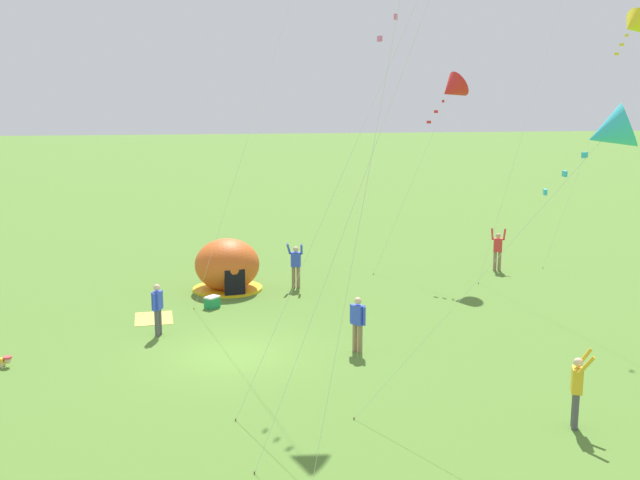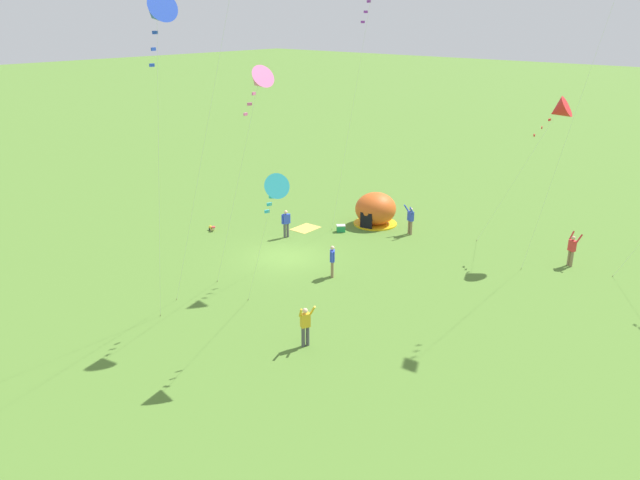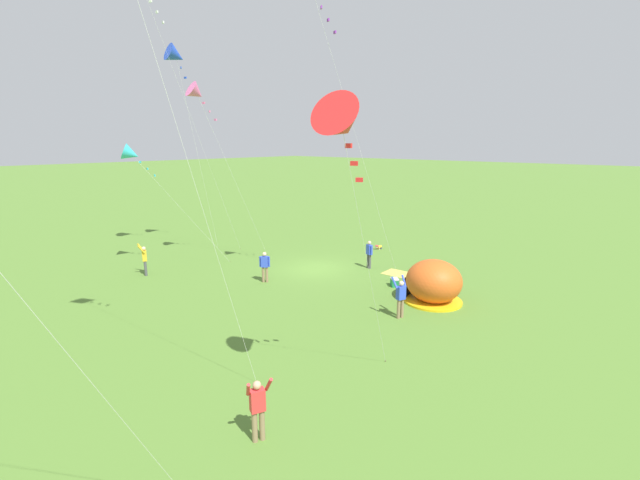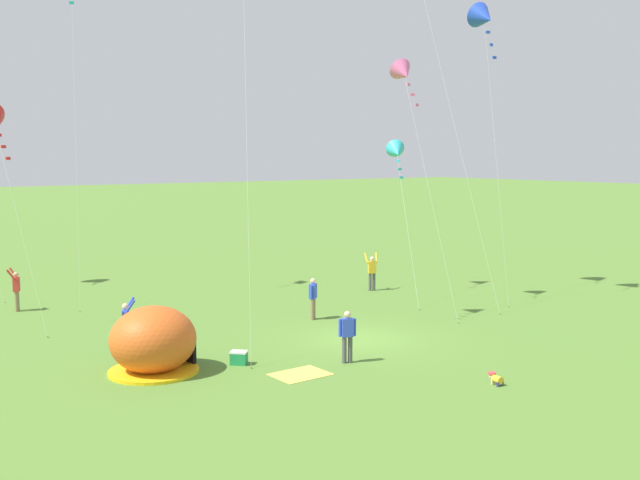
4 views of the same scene
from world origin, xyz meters
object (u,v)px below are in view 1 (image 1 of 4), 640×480
(person_strolling, at_px, (158,307))
(kite_red, at_px, (452,89))
(person_center_field, at_px, (296,264))
(person_flying_kite, at_px, (577,388))
(toddler_crawling, at_px, (2,361))
(kite_yellow, at_px, (633,25))
(cooler_box, at_px, (212,302))
(kite_cyan, at_px, (609,133))
(person_near_tent, at_px, (498,249))
(person_with_toddler, at_px, (358,321))
(popup_tent, at_px, (227,266))

(person_strolling, xyz_separation_m, kite_red, (-7.85, 12.74, 7.10))
(person_center_field, relative_size, person_flying_kite, 1.00)
(toddler_crawling, relative_size, kite_red, 0.06)
(person_strolling, relative_size, kite_yellow, 0.14)
(cooler_box, bearing_deg, person_flying_kite, 33.52)
(toddler_crawling, bearing_deg, kite_cyan, 59.96)
(person_near_tent, distance_m, person_strolling, 16.30)
(person_center_field, relative_size, person_strolling, 1.10)
(person_flying_kite, bearing_deg, person_with_toddler, -148.61)
(person_near_tent, relative_size, person_with_toddler, 1.10)
(kite_cyan, bearing_deg, cooler_box, -150.19)
(cooler_box, height_order, person_near_tent, person_near_tent)
(cooler_box, distance_m, person_center_field, 4.35)
(person_with_toddler, bearing_deg, toddler_crawling, -93.23)
(person_strolling, height_order, kite_red, kite_red)
(cooler_box, relative_size, kite_yellow, 0.05)
(kite_cyan, height_order, kite_yellow, kite_yellow)
(person_near_tent, xyz_separation_m, person_with_toddler, (9.63, -8.76, -0.03))
(popup_tent, xyz_separation_m, person_center_field, (0.17, 2.78, 0.00))
(toddler_crawling, bearing_deg, person_strolling, 116.76)
(popup_tent, height_order, person_center_field, popup_tent)
(person_flying_kite, relative_size, kite_cyan, 0.25)
(person_center_field, bearing_deg, person_flying_kite, 17.03)
(popup_tent, bearing_deg, person_flying_kite, 26.26)
(person_strolling, height_order, kite_yellow, kite_yellow)
(kite_yellow, bearing_deg, kite_cyan, -33.30)
(kite_yellow, bearing_deg, person_flying_kite, -34.17)
(person_flying_kite, bearing_deg, toddler_crawling, -115.55)
(person_with_toddler, bearing_deg, kite_red, 147.76)
(cooler_box, distance_m, kite_red, 14.26)
(person_center_field, distance_m, person_with_toddler, 8.25)
(toddler_crawling, relative_size, person_flying_kite, 0.29)
(person_with_toddler, bearing_deg, kite_cyan, 24.65)
(person_flying_kite, height_order, kite_yellow, kite_yellow)
(cooler_box, relative_size, person_flying_kite, 0.34)
(popup_tent, relative_size, toddler_crawling, 5.08)
(kite_cyan, relative_size, kite_red, 0.85)
(popup_tent, height_order, person_strolling, popup_tent)
(person_strolling, xyz_separation_m, kite_cyan, (10.18, 9.42, 5.97))
(popup_tent, distance_m, person_center_field, 2.78)
(kite_red, relative_size, kite_yellow, 0.74)
(cooler_box, relative_size, person_near_tent, 0.34)
(person_near_tent, bearing_deg, cooler_box, -73.41)
(cooler_box, xyz_separation_m, kite_red, (-4.86, 10.87, 7.84))
(popup_tent, bearing_deg, cooler_box, -15.84)
(toddler_crawling, relative_size, person_strolling, 0.32)
(kite_red, bearing_deg, person_flying_kite, -9.90)
(cooler_box, xyz_separation_m, person_with_toddler, (5.78, 4.15, 0.74))
(person_center_field, height_order, kite_yellow, kite_yellow)
(person_flying_kite, bearing_deg, person_strolling, -132.49)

